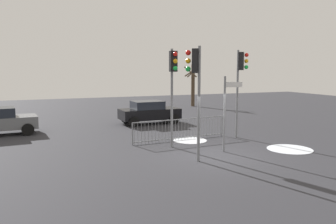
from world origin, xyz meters
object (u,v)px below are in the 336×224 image
at_px(car_black_near, 149,112).
at_px(bare_tree_centre, 193,83).
at_px(traffic_light_foreground_right, 241,74).
at_px(direction_sign_post, 226,110).
at_px(traffic_light_mid_right, 173,76).
at_px(traffic_light_mid_left, 195,78).

height_order(car_black_near, bare_tree_centre, bare_tree_centre).
relative_size(traffic_light_foreground_right, direction_sign_post, 1.38).
relative_size(traffic_light_foreground_right, bare_tree_centre, 1.11).
height_order(direction_sign_post, car_black_near, direction_sign_post).
distance_m(direction_sign_post, bare_tree_centre, 17.92).
xyz_separation_m(traffic_light_mid_right, traffic_light_foreground_right, (4.04, 0.83, 0.04)).
xyz_separation_m(traffic_light_mid_left, traffic_light_foreground_right, (4.13, 3.19, 0.06)).
distance_m(traffic_light_mid_left, direction_sign_post, 2.50).
relative_size(traffic_light_mid_left, direction_sign_post, 1.36).
height_order(traffic_light_mid_left, traffic_light_mid_right, traffic_light_mid_right).
distance_m(traffic_light_foreground_right, car_black_near, 7.13).
distance_m(traffic_light_mid_right, direction_sign_post, 2.73).
bearing_deg(traffic_light_foreground_right, car_black_near, -112.68).
height_order(traffic_light_mid_left, direction_sign_post, traffic_light_mid_left).
bearing_deg(traffic_light_mid_right, direction_sign_post, 141.34).
height_order(traffic_light_mid_left, bare_tree_centre, traffic_light_mid_left).
xyz_separation_m(direction_sign_post, bare_tree_centre, (6.62, 16.65, 0.36)).
height_order(direction_sign_post, bare_tree_centre, bare_tree_centre).
distance_m(traffic_light_foreground_right, bare_tree_centre, 15.02).
bearing_deg(direction_sign_post, traffic_light_foreground_right, 61.79).
height_order(traffic_light_foreground_right, car_black_near, traffic_light_foreground_right).
height_order(traffic_light_mid_right, traffic_light_foreground_right, traffic_light_foreground_right).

